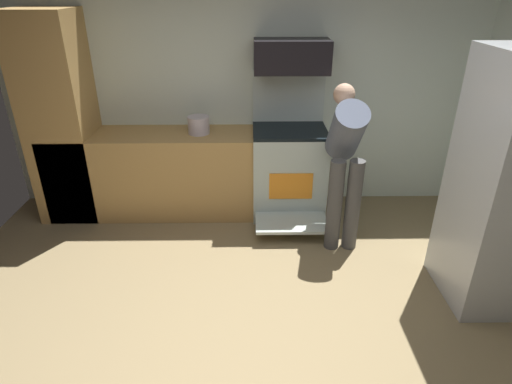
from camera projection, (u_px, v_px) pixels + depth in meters
name	position (u px, v px, depth m)	size (l,w,h in m)	color
ground_plane	(248.00, 343.00, 3.05)	(5.20, 4.80, 0.02)	olive
wall_back	(248.00, 87.00, 4.56)	(5.20, 0.12, 2.60)	silver
lower_cabinet_run	(165.00, 173.00, 4.61)	(2.40, 0.60, 0.90)	#B0884C
cabinet_column	(61.00, 120.00, 4.33)	(0.60, 0.60, 2.10)	#B0884C
oven_range	(288.00, 168.00, 4.58)	(0.76, 1.05, 1.50)	#B2C2BC
microwave	(292.00, 56.00, 4.16)	(0.74, 0.38, 0.32)	black
person_cook	(345.00, 156.00, 3.87)	(0.31, 0.62, 1.48)	#494949
stock_pot	(199.00, 125.00, 4.37)	(0.22, 0.22, 0.18)	#BFB4BE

